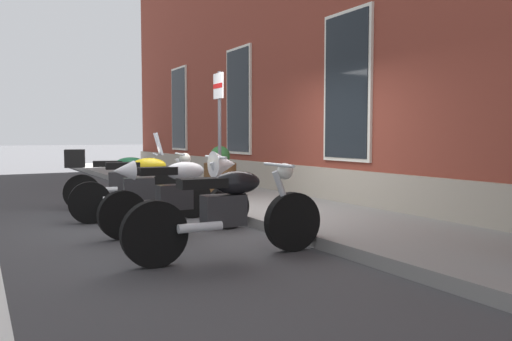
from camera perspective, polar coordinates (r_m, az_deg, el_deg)
ground_plane at (r=7.68m, az=-2.90°, el=-5.62°), size 140.00×140.00×0.00m
sidewalk at (r=8.21m, az=4.08°, el=-4.52°), size 30.12×2.21×0.14m
motorcycle_green_touring at (r=9.14m, az=-15.22°, el=-0.74°), size 0.79×2.01×1.33m
motorcycle_yellow_naked at (r=7.80m, az=-12.43°, el=-1.91°), size 0.63×2.10×1.01m
motorcycle_white_sport at (r=6.67m, az=-8.05°, el=-2.07°), size 0.62×2.05×1.06m
motorcycle_black_naked at (r=5.26m, az=-2.93°, el=-4.65°), size 0.62×2.20×0.98m
parking_sign at (r=8.93m, az=-4.14°, el=6.00°), size 0.36×0.07×2.25m
barrel_planter at (r=10.22m, az=-4.03°, el=-0.34°), size 0.68×0.68×0.93m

